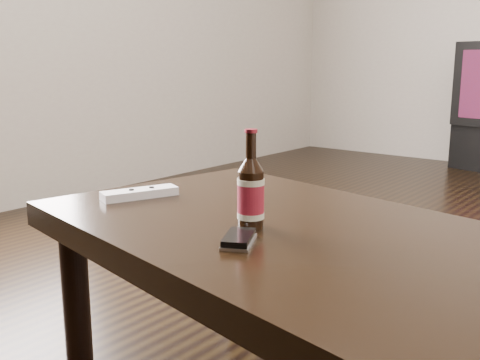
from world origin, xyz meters
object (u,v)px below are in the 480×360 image
Objects in this scene: phone at (239,239)px; remote at (140,193)px; coffee_table at (295,254)px; beer_bottle at (251,194)px.

remote reaches higher than phone.
coffee_table is at bearing 24.11° from remote.
beer_bottle reaches higher than remote.
phone is 0.47m from remote.
beer_bottle is 0.41m from remote.
remote is at bearing 135.42° from phone.
coffee_table is 6.38× the size of remote.
beer_bottle is (-0.08, -0.06, 0.14)m from coffee_table.
remote is (-0.40, 0.03, -0.06)m from beer_bottle.
phone is at bearing -64.07° from beer_bottle.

